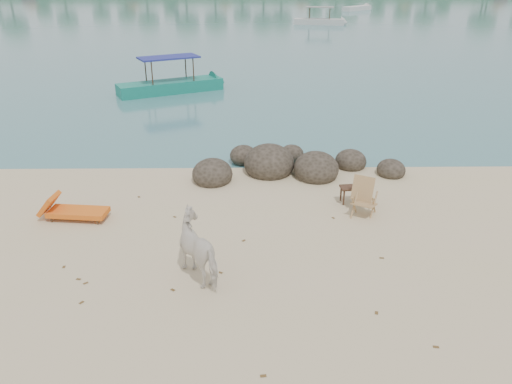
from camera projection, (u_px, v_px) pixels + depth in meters
water at (251, 1)px, 92.24m from camera, size 400.00×400.00×0.00m
boulders at (285, 166)px, 15.30m from camera, size 6.43×2.99×1.16m
cow at (202, 249)px, 10.00m from camera, size 1.48×1.64×1.29m
side_table at (351, 196)px, 13.32m from camera, size 0.60×0.43×0.46m
lounge_chair at (78, 210)px, 12.44m from camera, size 1.88×0.84×0.55m
deck_chair at (365, 200)px, 12.54m from camera, size 0.85×0.87×0.94m
boat_near at (169, 63)px, 24.85m from camera, size 5.92×3.84×2.90m
boat_mid at (320, 10)px, 54.69m from camera, size 6.32×2.46×3.01m
boat_far at (357, 7)px, 73.00m from camera, size 5.38×5.24×0.71m
dead_leaves at (228, 269)px, 10.51m from camera, size 7.47×7.04×0.00m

